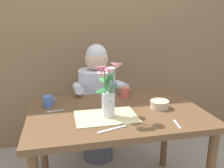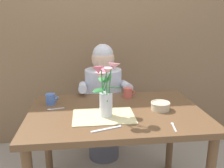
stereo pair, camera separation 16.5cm
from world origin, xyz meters
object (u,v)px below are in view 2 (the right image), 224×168
object	(u,v)px
flower_vase	(106,89)
dinner_knife	(107,129)
coffee_cup	(128,93)
ceramic_bowl	(160,106)
tea_cup	(51,99)
seated_person	(103,104)

from	to	relation	value
flower_vase	dinner_knife	size ratio (longest dim) A/B	1.90
flower_vase	dinner_knife	world-z (taller)	flower_vase
flower_vase	coffee_cup	size ratio (longest dim) A/B	3.89
ceramic_bowl	tea_cup	xyz separation A→B (m)	(-0.78, 0.20, 0.01)
dinner_knife	tea_cup	world-z (taller)	tea_cup
seated_person	flower_vase	bearing A→B (deg)	-96.48
seated_person	tea_cup	size ratio (longest dim) A/B	12.20
dinner_knife	tea_cup	xyz separation A→B (m)	(-0.37, 0.46, 0.04)
seated_person	dinner_knife	xyz separation A→B (m)	(-0.05, -0.89, 0.18)
ceramic_bowl	flower_vase	bearing A→B (deg)	-170.00
coffee_cup	ceramic_bowl	bearing A→B (deg)	-57.98
flower_vase	seated_person	bearing A→B (deg)	86.81
ceramic_bowl	seated_person	bearing A→B (deg)	119.03
tea_cup	ceramic_bowl	bearing A→B (deg)	-14.56
tea_cup	coffee_cup	xyz separation A→B (m)	(0.60, 0.08, 0.00)
coffee_cup	tea_cup	bearing A→B (deg)	-172.00
ceramic_bowl	dinner_knife	xyz separation A→B (m)	(-0.40, -0.26, -0.03)
ceramic_bowl	coffee_cup	distance (m)	0.34
flower_vase	ceramic_bowl	xyz separation A→B (m)	(0.39, 0.07, -0.15)
ceramic_bowl	coffee_cup	xyz separation A→B (m)	(-0.18, 0.29, 0.01)
dinner_knife	flower_vase	bearing A→B (deg)	67.83
tea_cup	flower_vase	bearing A→B (deg)	-34.92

